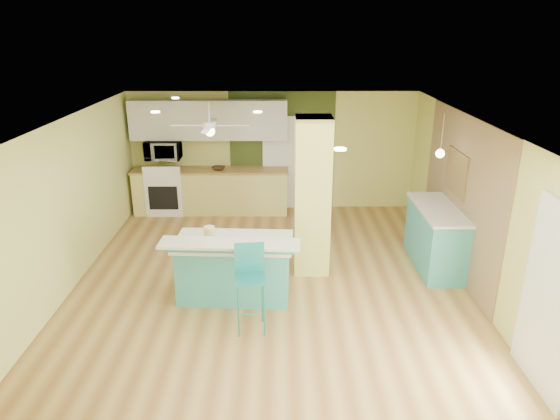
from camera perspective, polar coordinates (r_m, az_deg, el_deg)
The scene contains 23 objects.
floor at distance 7.81m, azimuth -1.09°, elevation -8.45°, with size 6.00×7.00×0.01m, color olive.
ceiling at distance 6.95m, azimuth -1.22°, elevation 9.98°, with size 6.00×7.00×0.01m, color white.
wall_back at distance 10.64m, azimuth -0.85°, elevation 6.73°, with size 6.00×0.01×2.50m, color #D3D472.
wall_front at distance 4.17m, azimuth -1.94°, elevation -16.57°, with size 6.00×0.01×2.50m, color #D3D472.
wall_left at distance 7.93m, azimuth -23.42°, elevation 0.19°, with size 0.01×7.00×2.50m, color #D3D472.
wall_right at distance 7.83m, azimuth 21.41°, elevation 0.23°, with size 0.01×7.00×2.50m, color #D3D472.
wood_panel at distance 8.36m, azimuth 19.88°, elevation 1.65°, with size 0.02×3.40×2.50m, color #816549.
olive_accent at distance 10.63m, azimuth 0.23°, elevation 6.71°, with size 2.20×0.02×2.50m, color #38461C.
interior_door at distance 10.66m, azimuth 0.23°, elevation 5.37°, with size 0.82×0.05×2.00m, color white.
french_door at distance 6.00m, azimuth 28.54°, elevation -9.16°, with size 0.04×1.08×2.10m, color white.
column at distance 7.77m, azimuth 3.71°, elevation 1.50°, with size 0.55×0.55×2.50m, color #C5C75C.
kitchen_run at distance 10.66m, azimuth -7.86°, elevation 2.21°, with size 3.25×0.63×0.94m.
stove at distance 10.82m, azimuth -12.85°, elevation 2.09°, with size 0.76×0.66×1.08m.
upper_cabinets at distance 10.42m, azimuth -8.16°, elevation 10.16°, with size 3.20×0.34×0.80m, color silver.
microwave at distance 10.59m, azimuth -13.22°, elevation 6.68°, with size 0.70×0.48×0.39m, color silver.
ceiling_fan at distance 9.08m, azimuth -8.04°, elevation 9.50°, with size 1.41×1.41×0.61m.
pendant_lamp at distance 8.21m, azimuth 17.84°, elevation 6.20°, with size 0.14×0.14×0.69m.
wall_decor at distance 8.44m, azimuth 19.53°, elevation 4.02°, with size 0.03×0.90×0.70m, color brown.
peninsula at distance 7.30m, azimuth -5.25°, elevation -6.49°, with size 1.92×1.09×1.02m.
bar_stool at distance 6.44m, azimuth -3.45°, elevation -7.25°, with size 0.42×0.42×1.16m.
side_counter at distance 8.52m, azimuth 17.45°, elevation -2.98°, with size 0.68×1.60×1.03m.
fruit_bowl at distance 10.45m, azimuth -7.03°, elevation 4.76°, with size 0.27×0.27×0.07m, color #382317.
canister at distance 7.20m, azimuth -8.07°, elevation -2.59°, with size 0.15×0.15×0.19m, color yellow.
Camera 1 is at (0.13, -6.84, 3.76)m, focal length 32.00 mm.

